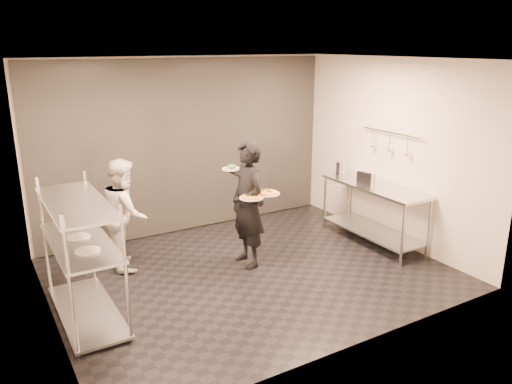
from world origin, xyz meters
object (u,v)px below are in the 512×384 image
salad_plate (232,167)px  bottle_clear (344,167)px  pizza_plate_far (268,193)px  bottle_green (373,181)px  pizza_plate_near (251,197)px  bottle_dark (338,168)px  prep_counter (374,204)px  waiter (248,205)px  pass_rack (82,253)px  chef (125,213)px  pos_monitor (365,179)px

salad_plate → bottle_clear: size_ratio=1.24×
pizza_plate_far → bottle_green: size_ratio=1.44×
pizza_plate_near → bottle_dark: size_ratio=1.57×
pizza_plate_near → bottle_clear: (2.20, 0.75, -0.03)m
prep_counter → waiter: (-2.06, 0.27, 0.25)m
bottle_clear → pizza_plate_near: bearing=-161.1°
pizza_plate_near → pizza_plate_far: size_ratio=0.99×
pass_rack → chef: bearing=53.8°
pizza_plate_far → salad_plate: bearing=115.9°
chef → pos_monitor: size_ratio=5.72×
chef → waiter: bearing=-108.2°
pass_rack → chef: (0.81, 1.10, -0.01)m
chef → pass_rack: bearing=155.2°
waiter → pizza_plate_near: 0.30m
pizza_plate_far → pos_monitor: pos_monitor is taller
pos_monitor → pizza_plate_near: bearing=167.3°
bottle_green → bottle_clear: bearing=77.6°
chef → pizza_plate_far: (1.64, -1.04, 0.31)m
pos_monitor → bottle_dark: bottle_dark is taller
bottle_clear → pos_monitor: bearing=-104.2°
pass_rack → pizza_plate_far: 2.47m
prep_counter → bottle_dark: size_ratio=9.02×
pizza_plate_near → bottle_clear: 2.32m
pass_rack → pizza_plate_far: bearing=1.4°
chef → pizza_plate_near: size_ratio=4.85×
pass_rack → pos_monitor: bearing=1.4°
chef → salad_plate: chef is taller
prep_counter → salad_plate: salad_plate is taller
pos_monitor → prep_counter: bearing=-54.5°
pizza_plate_near → bottle_green: bearing=-4.1°
pass_rack → bottle_green: size_ratio=7.32×
prep_counter → waiter: bearing=172.5°
salad_plate → bottle_dark: 2.10m
chef → salad_plate: (1.38, -0.51, 0.58)m
salad_plate → prep_counter: bearing=-15.5°
salad_plate → pos_monitor: salad_plate is taller
prep_counter → waiter: 2.10m
prep_counter → pizza_plate_far: (-1.88, 0.06, 0.45)m
waiter → bottle_green: size_ratio=8.02×
pizza_plate_near → pass_rack: bearing=-178.7°
pizza_plate_far → pass_rack: bearing=-178.6°
pass_rack → bottle_dark: bearing=10.7°
pass_rack → chef: size_ratio=1.05×
pizza_plate_near → waiter: bearing=71.5°
pizza_plate_far → salad_plate: salad_plate is taller
salad_plate → bottle_green: 2.14m
prep_counter → bottle_clear: 0.90m
bottle_dark → chef: bearing=175.0°
prep_counter → bottle_clear: size_ratio=8.37×
waiter → pizza_plate_near: size_ratio=5.59×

